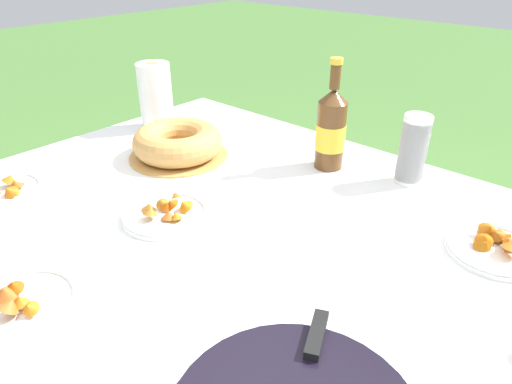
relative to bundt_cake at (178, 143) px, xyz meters
name	(u,v)px	position (x,y,z in m)	size (l,w,h in m)	color
garden_table	(300,278)	(0.57, -0.15, -0.10)	(1.89, 1.19, 0.71)	#A87A47
tablecloth	(301,261)	(0.57, -0.15, -0.06)	(1.90, 1.20, 0.10)	white
bundt_cake	(178,143)	(0.00, 0.00, 0.00)	(0.30, 0.30, 0.09)	tan
cup_stack	(413,150)	(0.59, 0.30, 0.05)	(0.07, 0.07, 0.19)	white
cider_bottle_amber	(331,129)	(0.37, 0.24, 0.07)	(0.08, 0.08, 0.31)	brown
snack_plate_left	(166,213)	(0.25, -0.24, -0.03)	(0.20, 0.20, 0.05)	white
snack_plate_right	(495,246)	(0.87, 0.13, -0.03)	(0.19, 0.19, 0.06)	white
snack_plate_far	(17,305)	(0.30, -0.61, -0.03)	(0.20, 0.20, 0.06)	white
paper_towel_roll	(156,96)	(-0.24, 0.11, 0.07)	(0.11, 0.11, 0.22)	white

